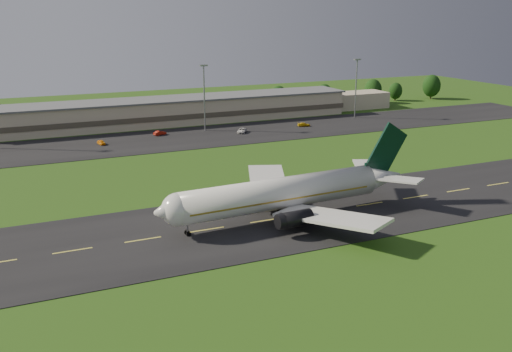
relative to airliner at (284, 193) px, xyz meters
name	(u,v)px	position (x,y,z in m)	size (l,w,h in m)	color
ground	(320,212)	(7.41, -0.05, -4.66)	(360.00, 360.00, 0.00)	#224010
taxiway	(320,212)	(7.41, -0.05, -4.61)	(220.00, 30.00, 0.10)	black
apron	(198,137)	(7.41, 71.95, -4.61)	(260.00, 30.00, 0.10)	black
airliner	(284,193)	(0.00, 0.00, 0.00)	(51.30, 42.12, 15.57)	silver
terminal	(193,110)	(13.82, 96.14, -0.67)	(145.00, 16.00, 8.40)	#BBAC8F
light_mast_centre	(204,90)	(12.41, 79.95, 8.08)	(2.40, 1.20, 20.35)	gray
light_mast_east	(356,81)	(67.41, 79.95, 8.08)	(2.40, 1.20, 20.35)	gray
tree_line	(254,98)	(40.42, 106.04, 0.27)	(194.96, 8.34, 10.17)	black
service_vehicle_a	(101,142)	(-20.42, 72.92, -3.94)	(1.46, 3.63, 1.24)	orange
service_vehicle_b	(160,133)	(-2.30, 78.72, -3.90)	(1.40, 4.02, 1.32)	#99160A
service_vehicle_c	(242,130)	(21.63, 72.12, -3.88)	(2.26, 4.90, 1.36)	silver
service_vehicle_d	(304,125)	(43.71, 73.20, -3.96)	(1.67, 4.11, 1.19)	#CB9D0B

